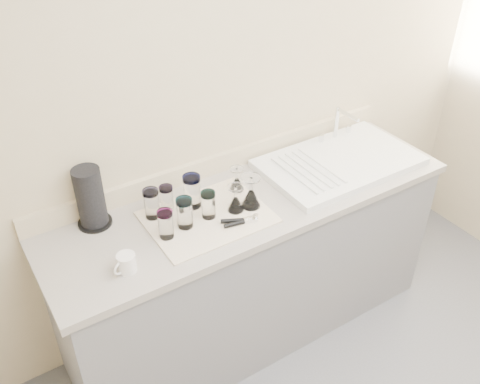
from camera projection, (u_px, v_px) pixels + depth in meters
counter_unit at (251, 266)px, 2.84m from camera, size 2.06×0.62×0.90m
sink_unit at (339, 161)px, 2.81m from camera, size 0.82×0.50×0.22m
dish_towel at (208, 217)px, 2.45m from camera, size 0.55×0.42×0.01m
tumbler_teal at (152, 203)px, 2.40m from camera, size 0.07×0.07×0.14m
tumbler_cyan at (167, 198)px, 2.45m from camera, size 0.06×0.06×0.13m
tumbler_purple at (192, 191)px, 2.46m from camera, size 0.08×0.08×0.16m
tumbler_magenta at (166, 224)px, 2.29m from camera, size 0.07×0.07×0.13m
tumbler_blue at (185, 213)px, 2.34m from camera, size 0.07×0.07×0.15m
tumbler_lavender at (208, 204)px, 2.41m from camera, size 0.07×0.07×0.13m
goblet_back_right at (237, 182)px, 2.60m from camera, size 0.07×0.07×0.12m
goblet_front_left at (236, 202)px, 2.46m from camera, size 0.07×0.07×0.13m
goblet_front_right at (251, 196)px, 2.48m from camera, size 0.09×0.09×0.16m
can_opener at (240, 221)px, 2.40m from camera, size 0.16×0.10×0.02m
white_mug at (126, 263)px, 2.14m from camera, size 0.12×0.10×0.08m
paper_towel_roll at (90, 198)px, 2.33m from camera, size 0.15×0.15×0.29m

